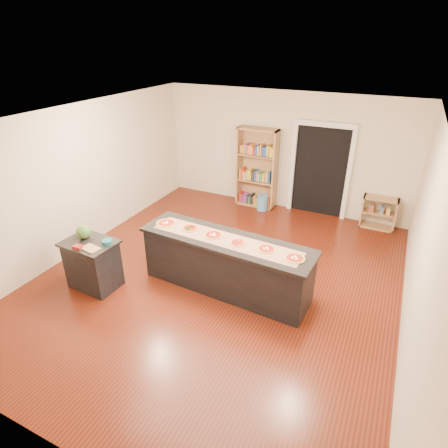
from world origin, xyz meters
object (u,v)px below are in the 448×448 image
at_px(bookshelf, 257,168).
at_px(kitchen_island, 226,264).
at_px(low_shelf, 379,213).
at_px(watermelon, 84,232).
at_px(side_counter, 93,264).
at_px(waste_bin, 262,203).

bearing_deg(bookshelf, kitchen_island, -76.75).
relative_size(bookshelf, low_shelf, 2.67).
bearing_deg(watermelon, bookshelf, 71.95).
relative_size(kitchen_island, low_shelf, 4.02).
xyz_separation_m(side_counter, waste_bin, (1.51, 4.18, -0.24)).
xyz_separation_m(side_counter, low_shelf, (4.16, 4.40, -0.07)).
bearing_deg(side_counter, bookshelf, 77.07).
bearing_deg(bookshelf, side_counter, -105.88).
bearing_deg(watermelon, kitchen_island, 20.42).
distance_m(low_shelf, watermelon, 6.15).
distance_m(bookshelf, waste_bin, 0.85).
bearing_deg(bookshelf, watermelon, -108.05).
bearing_deg(kitchen_island, low_shelf, 62.57).
xyz_separation_m(low_shelf, watermelon, (-4.32, -4.33, 0.62)).
height_order(kitchen_island, low_shelf, kitchen_island).
bearing_deg(kitchen_island, watermelon, -156.10).
height_order(bookshelf, low_shelf, bookshelf).
xyz_separation_m(bookshelf, watermelon, (-1.41, -4.31, 0.01)).
bearing_deg(waste_bin, watermelon, -112.12).
bearing_deg(low_shelf, kitchen_island, -120.91).
distance_m(kitchen_island, waste_bin, 3.33).
distance_m(kitchen_island, watermelon, 2.43).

